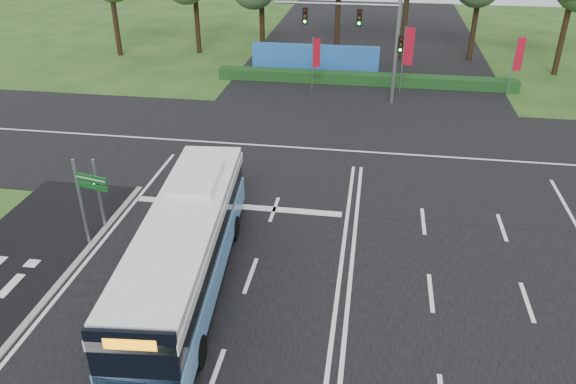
# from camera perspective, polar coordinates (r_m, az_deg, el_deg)

# --- Properties ---
(ground) EXTENTS (120.00, 120.00, 0.00)m
(ground) POSITION_cam_1_polar(r_m,az_deg,el_deg) (20.92, 5.17, -9.37)
(ground) COLOR #224717
(ground) RESTS_ON ground
(road_main) EXTENTS (20.00, 120.00, 0.04)m
(road_main) POSITION_cam_1_polar(r_m,az_deg,el_deg) (20.91, 5.17, -9.33)
(road_main) COLOR black
(road_main) RESTS_ON ground
(road_cross) EXTENTS (120.00, 14.00, 0.05)m
(road_cross) POSITION_cam_1_polar(r_m,az_deg,el_deg) (31.29, 6.87, 4.09)
(road_cross) COLOR black
(road_cross) RESTS_ON ground
(kerb_strip) EXTENTS (0.25, 18.00, 0.12)m
(kerb_strip) POSITION_cam_1_polar(r_m,az_deg,el_deg) (21.51, -23.97, -10.75)
(kerb_strip) COLOR gray
(kerb_strip) RESTS_ON ground
(city_bus) EXTENTS (3.49, 11.90, 3.37)m
(city_bus) POSITION_cam_1_polar(r_m,az_deg,el_deg) (20.05, -10.30, -5.68)
(city_bus) COLOR #65A5EB
(city_bus) RESTS_ON ground
(pedestrian_signal) EXTENTS (0.30, 0.41, 3.23)m
(pedestrian_signal) POSITION_cam_1_polar(r_m,az_deg,el_deg) (24.45, -18.72, -0.01)
(pedestrian_signal) COLOR gray
(pedestrian_signal) RESTS_ON ground
(street_sign) EXTENTS (1.47, 0.41, 3.84)m
(street_sign) POSITION_cam_1_polar(r_m,az_deg,el_deg) (22.97, -19.83, -0.19)
(street_sign) COLOR gray
(street_sign) RESTS_ON ground
(banner_flag_left) EXTENTS (0.54, 0.25, 3.84)m
(banner_flag_left) POSITION_cam_1_polar(r_m,az_deg,el_deg) (40.50, 2.82, 13.65)
(banner_flag_left) COLOR gray
(banner_flag_left) RESTS_ON ground
(banner_flag_mid) EXTENTS (0.70, 0.16, 4.78)m
(banner_flag_mid) POSITION_cam_1_polar(r_m,az_deg,el_deg) (40.33, 12.02, 13.87)
(banner_flag_mid) COLOR gray
(banner_flag_mid) RESTS_ON ground
(banner_flag_right) EXTENTS (0.62, 0.16, 4.21)m
(banner_flag_right) POSITION_cam_1_polar(r_m,az_deg,el_deg) (42.04, 22.29, 12.50)
(banner_flag_right) COLOR gray
(banner_flag_right) RESTS_ON ground
(traffic_light_gantry) EXTENTS (8.41, 0.28, 7.00)m
(traffic_light_gantry) POSITION_cam_1_polar(r_m,az_deg,el_deg) (37.95, 8.28, 15.72)
(traffic_light_gantry) COLOR gray
(traffic_light_gantry) RESTS_ON ground
(hedge) EXTENTS (22.00, 1.20, 0.80)m
(hedge) POSITION_cam_1_polar(r_m,az_deg,el_deg) (42.90, 7.76, 11.31)
(hedge) COLOR #163D16
(hedge) RESTS_ON ground
(blue_hoarding) EXTENTS (10.00, 0.30, 2.20)m
(blue_hoarding) POSITION_cam_1_polar(r_m,az_deg,el_deg) (45.35, 2.75, 13.38)
(blue_hoarding) COLOR blue
(blue_hoarding) RESTS_ON ground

